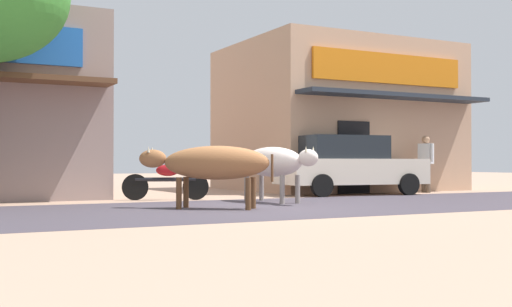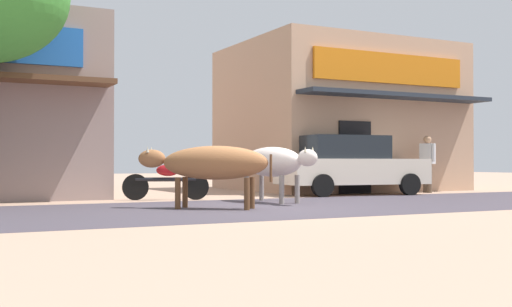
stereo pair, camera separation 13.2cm
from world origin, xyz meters
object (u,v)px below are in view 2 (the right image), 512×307
(parked_motorcycle, at_px, (167,180))
(pedestrian_by_shop, at_px, (427,159))
(cow_far_dark, at_px, (273,162))
(cow_near_brown, at_px, (211,163))
(parked_hatchback_car, at_px, (349,165))

(parked_motorcycle, bearing_deg, pedestrian_by_shop, 0.66)
(parked_motorcycle, height_order, cow_far_dark, cow_far_dark)
(cow_near_brown, height_order, cow_far_dark, cow_far_dark)
(parked_motorcycle, distance_m, cow_far_dark, 2.74)
(parked_hatchback_car, bearing_deg, cow_near_brown, -149.30)
(parked_motorcycle, distance_m, cow_near_brown, 3.24)
(parked_motorcycle, bearing_deg, parked_hatchback_car, 1.04)
(parked_hatchback_car, height_order, cow_far_dark, parked_hatchback_car)
(cow_near_brown, bearing_deg, parked_motorcycle, 86.27)
(parked_hatchback_car, relative_size, cow_near_brown, 1.83)
(pedestrian_by_shop, bearing_deg, parked_hatchback_car, 179.94)
(parked_motorcycle, relative_size, cow_far_dark, 0.74)
(pedestrian_by_shop, bearing_deg, cow_near_brown, -158.51)
(parked_hatchback_car, distance_m, cow_far_dark, 4.13)
(cow_far_dark, bearing_deg, cow_near_brown, -149.29)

